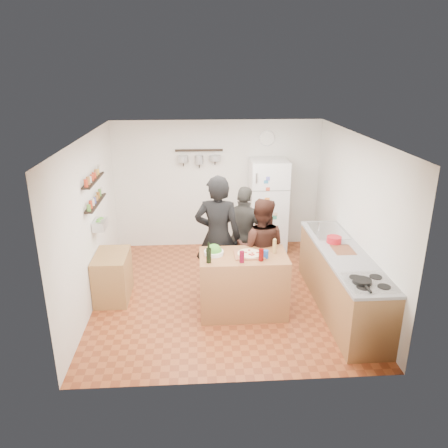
{
  "coord_description": "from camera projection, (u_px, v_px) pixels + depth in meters",
  "views": [
    {
      "loc": [
        -0.41,
        -6.2,
        3.42
      ],
      "look_at": [
        0.0,
        0.1,
        1.15
      ],
      "focal_mm": 35.0,
      "sensor_mm": 36.0,
      "label": 1
    }
  ],
  "objects": [
    {
      "name": "pizza",
      "position": [
        249.0,
        254.0,
        6.17
      ],
      "size": [
        0.34,
        0.34,
        0.02
      ],
      "primitive_type": "cylinder",
      "color": "beige",
      "rests_on": "pizza_board"
    },
    {
      "name": "wall_clock",
      "position": [
        267.0,
        138.0,
        8.29
      ],
      "size": [
        0.3,
        0.03,
        0.3
      ],
      "primitive_type": "cylinder",
      "rotation": [
        1.57,
        0.0,
        0.0
      ],
      "color": "silver",
      "rests_on": "back_wall"
    },
    {
      "name": "counter_run",
      "position": [
        342.0,
        281.0,
        6.44
      ],
      "size": [
        0.63,
        2.63,
        0.9
      ],
      "primitive_type": "cube",
      "color": "#9E7042",
      "rests_on": "floor"
    },
    {
      "name": "pot_rack",
      "position": [
        199.0,
        150.0,
        8.2
      ],
      "size": [
        0.9,
        0.04,
        0.04
      ],
      "primitive_type": "cube",
      "color": "black",
      "rests_on": "back_wall"
    },
    {
      "name": "salt_canister",
      "position": [
        266.0,
        254.0,
        6.08
      ],
      "size": [
        0.07,
        0.07,
        0.12
      ],
      "primitive_type": "cylinder",
      "color": "navy",
      "rests_on": "prep_island"
    },
    {
      "name": "fridge",
      "position": [
        268.0,
        206.0,
        8.4
      ],
      "size": [
        0.7,
        0.68,
        1.8
      ],
      "primitive_type": "cube",
      "color": "white",
      "rests_on": "floor"
    },
    {
      "name": "sink",
      "position": [
        328.0,
        231.0,
        7.08
      ],
      "size": [
        0.5,
        0.8,
        0.03
      ],
      "primitive_type": "cube",
      "color": "silver",
      "rests_on": "counter_run"
    },
    {
      "name": "spice_shelf_upper",
      "position": [
        93.0,
        180.0,
        6.45
      ],
      "size": [
        0.12,
        1.0,
        0.02
      ],
      "primitive_type": "cube",
      "color": "black",
      "rests_on": "left_wall"
    },
    {
      "name": "red_bowl",
      "position": [
        334.0,
        240.0,
        6.59
      ],
      "size": [
        0.22,
        0.22,
        0.09
      ],
      "primitive_type": "cylinder",
      "color": "#B1141F",
      "rests_on": "counter_run"
    },
    {
      "name": "stove_top",
      "position": [
        369.0,
        283.0,
        5.39
      ],
      "size": [
        0.6,
        0.62,
        0.02
      ],
      "primitive_type": "cube",
      "color": "white",
      "rests_on": "counter_run"
    },
    {
      "name": "salad_bowl",
      "position": [
        214.0,
        253.0,
        6.2
      ],
      "size": [
        0.28,
        0.28,
        0.06
      ],
      "primitive_type": "cylinder",
      "color": "silver",
      "rests_on": "prep_island"
    },
    {
      "name": "pepper_mill",
      "position": [
        275.0,
        247.0,
        6.24
      ],
      "size": [
        0.05,
        0.05,
        0.18
      ],
      "primitive_type": "cylinder",
      "color": "#A47F45",
      "rests_on": "prep_island"
    },
    {
      "name": "wine_glass_far",
      "position": [
        261.0,
        255.0,
        5.99
      ],
      "size": [
        0.07,
        0.07,
        0.17
      ],
      "primitive_type": "cylinder",
      "color": "#540707",
      "rests_on": "prep_island"
    },
    {
      "name": "skillet",
      "position": [
        362.0,
        281.0,
        5.37
      ],
      "size": [
        0.24,
        0.24,
        0.05
      ],
      "primitive_type": "cylinder",
      "color": "black",
      "rests_on": "stove_top"
    },
    {
      "name": "person_left",
      "position": [
        218.0,
        237.0,
        6.67
      ],
      "size": [
        0.78,
        0.58,
        1.95
      ],
      "primitive_type": "imported",
      "rotation": [
        0.0,
        0.0,
        2.97
      ],
      "color": "black",
      "rests_on": "floor"
    },
    {
      "name": "cutting_board",
      "position": [
        343.0,
        250.0,
        6.35
      ],
      "size": [
        0.3,
        0.4,
        0.02
      ],
      "primitive_type": "cube",
      "color": "brown",
      "rests_on": "counter_run"
    },
    {
      "name": "produce_basket",
      "position": [
        100.0,
        224.0,
        6.69
      ],
      "size": [
        0.18,
        0.35,
        0.14
      ],
      "primitive_type": "cube",
      "color": "silver",
      "rests_on": "left_wall"
    },
    {
      "name": "person_back",
      "position": [
        245.0,
        235.0,
        7.19
      ],
      "size": [
        1.03,
        0.8,
        1.64
      ],
      "primitive_type": "imported",
      "rotation": [
        0.0,
        0.0,
        2.65
      ],
      "color": "#312F2B",
      "rests_on": "floor"
    },
    {
      "name": "prep_island",
      "position": [
        243.0,
        284.0,
        6.35
      ],
      "size": [
        1.25,
        0.72,
        0.91
      ],
      "primitive_type": "cube",
      "color": "brown",
      "rests_on": "floor"
    },
    {
      "name": "room_shell",
      "position": [
        223.0,
        212.0,
        6.94
      ],
      "size": [
        4.2,
        4.2,
        4.2
      ],
      "color": "brown",
      "rests_on": "ground"
    },
    {
      "name": "wine_bottle",
      "position": [
        209.0,
        256.0,
        5.92
      ],
      "size": [
        0.07,
        0.07,
        0.21
      ],
      "primitive_type": "cylinder",
      "color": "black",
      "rests_on": "prep_island"
    },
    {
      "name": "spice_shelf_lower",
      "position": [
        96.0,
        203.0,
        6.57
      ],
      "size": [
        0.12,
        1.0,
        0.02
      ],
      "primitive_type": "cube",
      "color": "black",
      "rests_on": "left_wall"
    },
    {
      "name": "wine_glass_near",
      "position": [
        242.0,
        257.0,
        5.94
      ],
      "size": [
        0.07,
        0.07,
        0.16
      ],
      "primitive_type": "cylinder",
      "color": "#56071B",
      "rests_on": "prep_island"
    },
    {
      "name": "side_table",
      "position": [
        113.0,
        276.0,
        6.77
      ],
      "size": [
        0.5,
        0.8,
        0.73
      ],
      "primitive_type": "cube",
      "color": "olive",
      "rests_on": "floor"
    },
    {
      "name": "person_center",
      "position": [
        261.0,
        248.0,
        6.7
      ],
      "size": [
        0.89,
        0.76,
        1.6
      ],
      "primitive_type": "imported",
      "rotation": [
        0.0,
        0.0,
        2.92
      ],
      "color": "black",
      "rests_on": "floor"
    },
    {
      "name": "pizza_board",
      "position": [
        249.0,
        255.0,
        6.17
      ],
      "size": [
        0.42,
        0.34,
        0.02
      ],
      "primitive_type": "cube",
      "color": "brown",
      "rests_on": "prep_island"
    }
  ]
}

